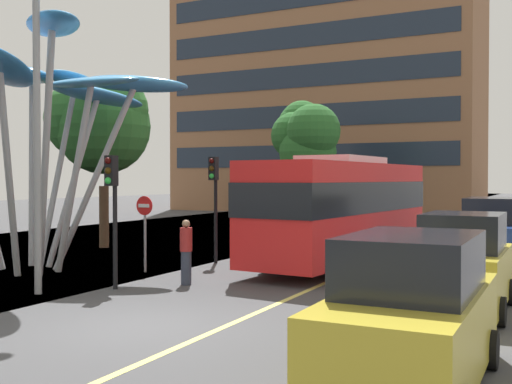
% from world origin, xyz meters
% --- Properties ---
extents(ground, '(120.00, 240.00, 0.10)m').
position_xyz_m(ground, '(-0.71, 0.00, -0.05)').
color(ground, '#424244').
extents(red_bus, '(3.47, 10.09, 3.69)m').
position_xyz_m(red_bus, '(0.87, 10.11, 2.01)').
color(red_bus, red).
rests_on(red_bus, ground).
extents(leaf_sculpture, '(10.55, 9.95, 8.34)m').
position_xyz_m(leaf_sculpture, '(-7.83, 4.50, 6.10)').
color(leaf_sculpture, '#9EA0A5').
rests_on(leaf_sculpture, ground).
extents(traffic_light_kerb_near, '(0.28, 0.42, 3.54)m').
position_xyz_m(traffic_light_kerb_near, '(-3.04, 2.92, 2.57)').
color(traffic_light_kerb_near, black).
rests_on(traffic_light_kerb_near, ground).
extents(traffic_light_kerb_far, '(0.28, 0.42, 3.68)m').
position_xyz_m(traffic_light_kerb_far, '(-3.23, 8.51, 2.67)').
color(traffic_light_kerb_far, black).
rests_on(traffic_light_kerb_far, ground).
extents(car_parked_near, '(2.00, 4.57, 2.16)m').
position_xyz_m(car_parked_near, '(5.71, -1.22, 1.01)').
color(car_parked_near, gold).
rests_on(car_parked_near, ground).
extents(car_parked_mid, '(1.95, 3.83, 2.17)m').
position_xyz_m(car_parked_mid, '(5.62, 4.34, 1.01)').
color(car_parked_mid, gold).
rests_on(car_parked_mid, ground).
extents(car_parked_far, '(2.06, 4.49, 2.32)m').
position_xyz_m(car_parked_far, '(5.60, 11.37, 1.08)').
color(car_parked_far, navy).
rests_on(car_parked_far, ground).
extents(street_lamp, '(1.82, 0.44, 8.42)m').
position_xyz_m(street_lamp, '(-3.97, 1.60, 5.31)').
color(street_lamp, gray).
rests_on(street_lamp, ground).
extents(tree_pavement_near, '(4.46, 3.94, 7.20)m').
position_xyz_m(tree_pavement_near, '(-9.81, 10.26, 5.33)').
color(tree_pavement_near, brown).
rests_on(tree_pavement_near, ground).
extents(tree_pavement_far, '(5.10, 5.51, 8.33)m').
position_xyz_m(tree_pavement_far, '(-8.06, 28.74, 5.84)').
color(tree_pavement_far, brown).
rests_on(tree_pavement_far, ground).
extents(pedestrian, '(0.34, 0.34, 1.80)m').
position_xyz_m(pedestrian, '(-1.73, 4.44, 0.91)').
color(pedestrian, '#2D3342').
rests_on(pedestrian, ground).
extents(no_entry_sign, '(0.60, 0.12, 2.39)m').
position_xyz_m(no_entry_sign, '(-4.16, 5.81, 1.60)').
color(no_entry_sign, gray).
rests_on(no_entry_sign, ground).
extents(backdrop_building, '(27.14, 11.16, 23.53)m').
position_xyz_m(backdrop_building, '(-12.16, 44.02, 11.77)').
color(backdrop_building, '#8E6042').
rests_on(backdrop_building, ground).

